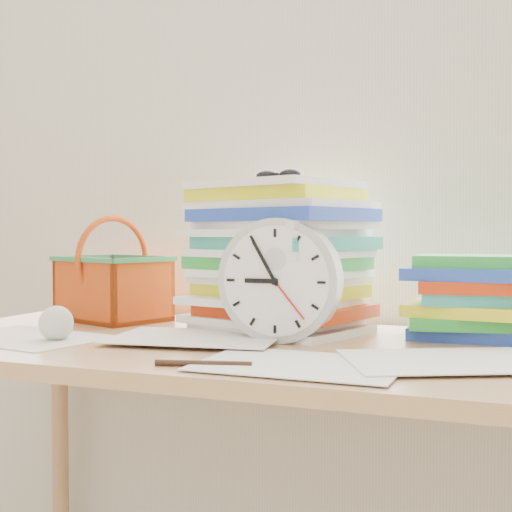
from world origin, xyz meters
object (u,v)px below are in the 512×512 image
at_px(desk, 234,378).
at_px(paper_stack, 278,256).
at_px(basket, 113,269).
at_px(clock, 280,280).
at_px(book_stack, 475,298).

height_order(desk, paper_stack, paper_stack).
distance_m(paper_stack, basket, 0.44).
bearing_deg(clock, paper_stack, 111.13).
relative_size(clock, book_stack, 0.86).
xyz_separation_m(desk, paper_stack, (0.03, 0.17, 0.24)).
xyz_separation_m(paper_stack, book_stack, (0.42, 0.02, -0.08)).
bearing_deg(desk, paper_stack, 80.41).
xyz_separation_m(desk, basket, (-0.41, 0.19, 0.20)).
bearing_deg(paper_stack, book_stack, 2.99).
distance_m(paper_stack, book_stack, 0.42).
distance_m(desk, paper_stack, 0.30).
bearing_deg(book_stack, paper_stack, -177.01).
distance_m(clock, book_stack, 0.40).
xyz_separation_m(paper_stack, clock, (0.06, -0.16, -0.04)).
bearing_deg(desk, clock, 11.88).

